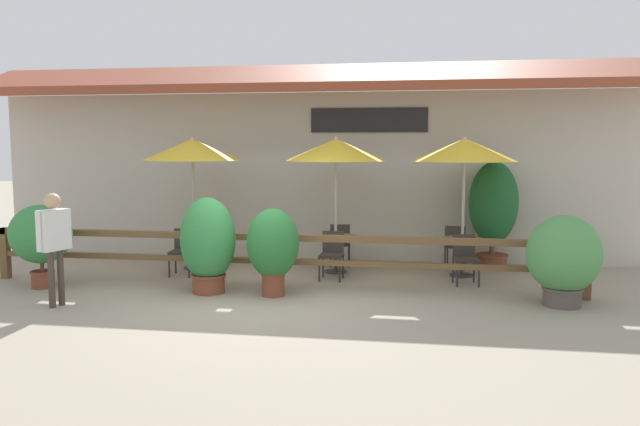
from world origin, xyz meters
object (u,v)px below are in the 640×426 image
Objects in this scene: dining_table_near at (194,240)px; chair_far_wallside at (456,244)px; chair_near_streetside at (183,249)px; pedestrian at (54,234)px; dining_table_far at (462,246)px; potted_plant_broad_leaf at (208,243)px; potted_plant_small_flowering at (273,246)px; potted_plant_tall_tropical at (41,236)px; chair_middle_streetside at (332,253)px; potted_plant_corner_fern at (493,207)px; potted_plant_entrance_palm at (564,257)px; chair_near_wallside at (205,239)px; chair_far_streetside at (465,256)px; chair_middle_wallside at (340,242)px; patio_umbrella_near at (192,150)px; dining_table_middle at (336,243)px; patio_umbrella_far at (465,150)px; patio_umbrella_middle at (336,150)px.

chair_far_wallside is (5.19, 0.78, -0.07)m from dining_table_near.
pedestrian reaches higher than chair_near_streetside.
potted_plant_broad_leaf is at bearing -154.53° from dining_table_far.
potted_plant_tall_tropical is at bearing -179.10° from potted_plant_small_flowering.
chair_middle_streetside is at bearing -2.67° from chair_near_streetside.
potted_plant_corner_fern is at bearing 31.15° from potted_plant_broad_leaf.
potted_plant_broad_leaf is 1.14× the size of potted_plant_entrance_palm.
potted_plant_corner_fern is 1.23× the size of pedestrian.
chair_near_streetside is at bearing 126.31° from potted_plant_broad_leaf.
potted_plant_entrance_palm is at bearing 158.98° from chair_near_wallside.
chair_far_streetside is 6.85m from pedestrian.
potted_plant_small_flowering is (-0.76, -2.69, 0.33)m from chair_middle_wallside.
dining_table_middle is at bearing 1.07° from patio_umbrella_near.
chair_far_wallside is at bearing 17.32° from dining_table_middle.
chair_near_streetside is at bearing 172.14° from chair_far_streetside.
chair_near_wallside is at bearing 110.58° from potted_plant_broad_leaf.
dining_table_far is at bearing 17.15° from chair_middle_streetside.
potted_plant_broad_leaf is 5.80m from potted_plant_corner_fern.
potted_plant_tall_tropical is 0.67× the size of potted_plant_corner_fern.
pedestrian is at bearing -148.47° from potted_plant_broad_leaf.
chair_middle_streetside is at bearing 170.98° from chair_far_streetside.
chair_far_streetside is (2.42, -0.66, -0.07)m from dining_table_middle.
dining_table_middle is at bearing -179.27° from dining_table_far.
potted_plant_corner_fern reaches higher than chair_middle_wallside.
potted_plant_broad_leaf reaches higher than potted_plant_small_flowering.
potted_plant_broad_leaf reaches higher than dining_table_far.
chair_near_wallside is 0.33× the size of patio_umbrella_far.
potted_plant_small_flowering is at bearing -117.02° from chair_middle_streetside.
patio_umbrella_far reaches higher than dining_table_near.
chair_middle_wallside is (2.85, 1.33, 0.00)m from chair_near_streetside.
patio_umbrella_near is 2.86m from patio_umbrella_middle.
pedestrian is at bearing 75.12° from chair_near_wallside.
pedestrian is (-6.96, -4.23, -0.11)m from potted_plant_corner_fern.
potted_plant_entrance_palm is 7.80m from pedestrian.
chair_near_streetside is at bearing -166.21° from patio_umbrella_middle.
chair_middle_wallside is at bearing 13.49° from patio_umbrella_near.
patio_umbrella_far is 1.86× the size of potted_plant_entrance_palm.
dining_table_near is 5.32m from chair_far_streetside.
pedestrian reaches higher than dining_table_middle.
dining_table_middle is 2.44m from chair_far_wallside.
potted_plant_tall_tropical is 0.83× the size of pedestrian.
potted_plant_tall_tropical is at bearing 31.34° from chair_far_wallside.
potted_plant_entrance_palm is (6.66, -2.58, 0.26)m from chair_near_wallside.
chair_near_wallside is at bearing -176.26° from potted_plant_corner_fern.
patio_umbrella_far reaches higher than chair_far_wallside.
patio_umbrella_near is 1.99m from chair_near_wallside.
chair_far_streetside is 0.50× the size of pedestrian.
dining_table_middle is at bearing 9.76° from chair_near_streetside.
potted_plant_broad_leaf reaches higher than dining_table_near.
chair_middle_streetside is 0.50× the size of pedestrian.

